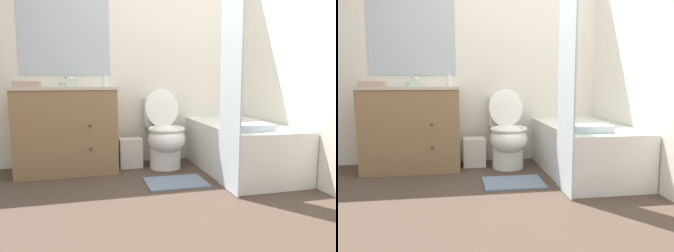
# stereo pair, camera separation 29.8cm
# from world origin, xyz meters

# --- Properties ---
(ground_plane) EXTENTS (14.00, 14.00, 0.00)m
(ground_plane) POSITION_xyz_m (0.00, 0.00, 0.00)
(ground_plane) COLOR #47382D
(wall_back) EXTENTS (8.00, 0.06, 2.50)m
(wall_back) POSITION_xyz_m (-0.01, 1.60, 1.25)
(wall_back) COLOR white
(wall_back) RESTS_ON ground_plane
(wall_right) EXTENTS (0.05, 2.58, 2.50)m
(wall_right) POSITION_xyz_m (1.33, 0.79, 1.25)
(wall_right) COLOR white
(wall_right) RESTS_ON ground_plane
(vanity_cabinet) EXTENTS (1.00, 0.56, 0.88)m
(vanity_cabinet) POSITION_xyz_m (-0.81, 1.31, 0.45)
(vanity_cabinet) COLOR olive
(vanity_cabinet) RESTS_ON ground_plane
(sink_faucet) EXTENTS (0.14, 0.12, 0.12)m
(sink_faucet) POSITION_xyz_m (-0.81, 1.50, 0.91)
(sink_faucet) COLOR silver
(sink_faucet) RESTS_ON vanity_cabinet
(toilet) EXTENTS (0.40, 0.63, 0.85)m
(toilet) POSITION_xyz_m (0.20, 1.23, 0.34)
(toilet) COLOR white
(toilet) RESTS_ON ground_plane
(bathtub) EXTENTS (0.75, 1.39, 0.50)m
(bathtub) POSITION_xyz_m (0.93, 0.88, 0.25)
(bathtub) COLOR white
(bathtub) RESTS_ON ground_plane
(shower_curtain) EXTENTS (0.01, 0.40, 1.95)m
(shower_curtain) POSITION_xyz_m (0.54, 0.34, 0.98)
(shower_curtain) COLOR silver
(shower_curtain) RESTS_ON ground_plane
(wastebasket) EXTENTS (0.24, 0.21, 0.31)m
(wastebasket) POSITION_xyz_m (-0.16, 1.35, 0.16)
(wastebasket) COLOR silver
(wastebasket) RESTS_ON ground_plane
(tissue_box) EXTENTS (0.12, 0.12, 0.10)m
(tissue_box) POSITION_xyz_m (-0.75, 1.28, 0.92)
(tissue_box) COLOR silver
(tissue_box) RESTS_ON vanity_cabinet
(soap_dispenser) EXTENTS (0.06, 0.06, 0.14)m
(soap_dispenser) POSITION_xyz_m (-0.41, 1.33, 0.94)
(soap_dispenser) COLOR white
(soap_dispenser) RESTS_ON vanity_cabinet
(hand_towel_folded) EXTENTS (0.24, 0.13, 0.06)m
(hand_towel_folded) POSITION_xyz_m (-1.15, 1.17, 0.91)
(hand_towel_folded) COLOR tan
(hand_towel_folded) RESTS_ON vanity_cabinet
(bath_towel_folded) EXTENTS (0.33, 0.22, 0.06)m
(bath_towel_folded) POSITION_xyz_m (0.80, 0.43, 0.53)
(bath_towel_folded) COLOR silver
(bath_towel_folded) RESTS_ON bathtub
(bath_mat) EXTENTS (0.55, 0.40, 0.02)m
(bath_mat) POSITION_xyz_m (0.16, 0.65, 0.01)
(bath_mat) COLOR slate
(bath_mat) RESTS_ON ground_plane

